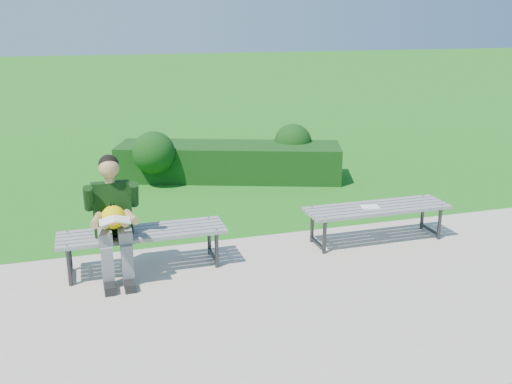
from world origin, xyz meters
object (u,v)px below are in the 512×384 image
bench_left (143,236)px  paper_sheet (370,207)px  hedge (227,159)px  bench_right (377,211)px  seated_boy (113,215)px

bench_left → paper_sheet: bench_left is taller
hedge → paper_sheet: (0.94, -3.40, 0.11)m
bench_left → hedge: bearing=62.0°
hedge → bench_right: 3.56m
hedge → seated_boy: size_ratio=2.98×
bench_right → seated_boy: seated_boy is taller
bench_left → seated_boy: seated_boy is taller
bench_right → paper_sheet: (-0.10, -0.00, 0.06)m
bench_right → bench_left: bearing=-179.7°
bench_left → paper_sheet: bearing=0.3°
bench_left → bench_right: size_ratio=1.00×
bench_left → paper_sheet: (2.76, 0.01, 0.06)m
bench_left → seated_boy: 0.43m
paper_sheet → bench_right: bearing=0.0°
paper_sheet → hedge: bearing=105.5°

